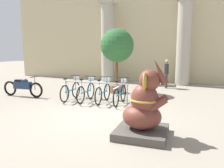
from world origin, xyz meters
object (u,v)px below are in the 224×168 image
at_px(elephant_statue, 144,110).
at_px(potted_tree, 117,48).
at_px(bicycle_0, 71,90).
at_px(bicycle_2, 103,92).
at_px(bicycle_3, 120,93).
at_px(person_pedestrian, 167,71).
at_px(bicycle_1, 86,91).
at_px(motorcycle, 23,87).

bearing_deg(elephant_statue, potted_tree, 114.13).
distance_m(bicycle_0, bicycle_2, 1.45).
bearing_deg(bicycle_0, bicycle_2, 0.94).
height_order(bicycle_2, bicycle_3, same).
xyz_separation_m(bicycle_2, person_pedestrian, (2.10, 4.23, 0.53)).
distance_m(bicycle_1, motorcycle, 3.07).
relative_size(bicycle_3, motorcycle, 0.79).
xyz_separation_m(bicycle_0, bicycle_3, (2.17, -0.03, 0.00)).
bearing_deg(bicycle_1, person_pedestrian, 56.54).
bearing_deg(elephant_statue, bicycle_0, 140.79).
bearing_deg(motorcycle, bicycle_0, 3.69).
bearing_deg(bicycle_2, bicycle_1, -176.56).
height_order(bicycle_0, person_pedestrian, person_pedestrian).
bearing_deg(potted_tree, bicycle_1, -106.99).
height_order(bicycle_0, elephant_statue, elephant_statue).
xyz_separation_m(bicycle_1, motorcycle, (-3.07, -0.13, 0.05)).
height_order(bicycle_2, elephant_statue, elephant_statue).
xyz_separation_m(bicycle_1, potted_tree, (0.65, 2.11, 1.78)).
relative_size(bicycle_2, elephant_statue, 0.88).
height_order(motorcycle, person_pedestrian, person_pedestrian).
distance_m(bicycle_1, bicycle_2, 0.72).
bearing_deg(person_pedestrian, potted_tree, -135.25).
bearing_deg(bicycle_0, bicycle_3, -0.88).
bearing_deg(bicycle_0, potted_tree, 56.82).
bearing_deg(bicycle_2, elephant_statue, -53.79).
relative_size(motorcycle, person_pedestrian, 1.34).
bearing_deg(motorcycle, person_pedestrian, 36.76).
height_order(bicycle_0, potted_tree, potted_tree).
bearing_deg(bicycle_0, motorcycle, -176.31).
distance_m(bicycle_0, bicycle_3, 2.17).
distance_m(motorcycle, person_pedestrian, 7.37).
xyz_separation_m(bicycle_2, elephant_statue, (2.19, -2.99, 0.23)).
distance_m(elephant_statue, potted_tree, 5.76).
bearing_deg(potted_tree, bicycle_0, -123.18).
xyz_separation_m(bicycle_1, bicycle_2, (0.72, 0.04, 0.00)).
xyz_separation_m(bicycle_0, person_pedestrian, (3.54, 4.25, 0.53)).
height_order(bicycle_0, bicycle_2, same).
xyz_separation_m(bicycle_0, bicycle_2, (1.45, 0.02, 0.00)).
bearing_deg(bicycle_0, person_pedestrian, 50.17).
relative_size(bicycle_0, motorcycle, 0.79).
relative_size(bicycle_1, person_pedestrian, 1.05).
distance_m(person_pedestrian, potted_tree, 3.31).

